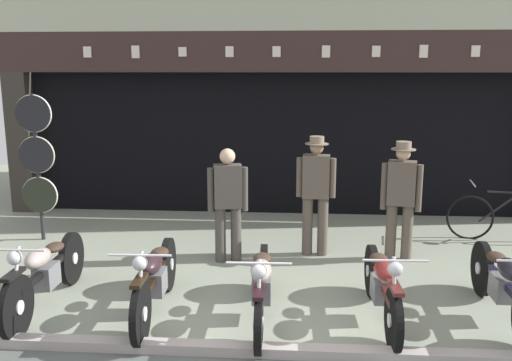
% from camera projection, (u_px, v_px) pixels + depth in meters
% --- Properties ---
extents(shop_facade, '(10.27, 4.42, 6.69)m').
position_uv_depth(shop_facade, '(280.00, 111.00, 11.60)').
color(shop_facade, black).
rests_on(shop_facade, ground).
extents(motorcycle_left, '(0.62, 2.10, 0.92)m').
position_uv_depth(motorcycle_left, '(45.00, 272.00, 6.14)').
color(motorcycle_left, black).
rests_on(motorcycle_left, ground).
extents(motorcycle_center_left, '(0.62, 2.03, 0.92)m').
position_uv_depth(motorcycle_center_left, '(155.00, 278.00, 5.97)').
color(motorcycle_center_left, black).
rests_on(motorcycle_center_left, ground).
extents(motorcycle_center, '(0.62, 2.04, 0.90)m').
position_uv_depth(motorcycle_center, '(262.00, 284.00, 5.84)').
color(motorcycle_center, black).
rests_on(motorcycle_center, ground).
extents(motorcycle_center_right, '(0.62, 1.93, 0.91)m').
position_uv_depth(motorcycle_center_right, '(382.00, 284.00, 5.82)').
color(motorcycle_center_right, black).
rests_on(motorcycle_center_right, ground).
extents(motorcycle_right, '(0.62, 2.07, 0.92)m').
position_uv_depth(motorcycle_right, '(503.00, 284.00, 5.81)').
color(motorcycle_right, black).
rests_on(motorcycle_right, ground).
extents(salesman_left, '(0.55, 0.30, 1.60)m').
position_uv_depth(salesman_left, '(228.00, 200.00, 7.57)').
color(salesman_left, '#47423D').
rests_on(salesman_left, ground).
extents(shopkeeper_center, '(0.56, 0.33, 1.74)m').
position_uv_depth(shopkeeper_center, '(316.00, 190.00, 7.83)').
color(shopkeeper_center, brown).
rests_on(shopkeeper_center, ground).
extents(salesman_right, '(0.55, 0.34, 1.69)m').
position_uv_depth(salesman_right, '(401.00, 195.00, 7.64)').
color(salesman_right, brown).
rests_on(salesman_right, ground).
extents(tyre_sign_pole, '(0.58, 0.06, 2.29)m').
position_uv_depth(tyre_sign_pole, '(37.00, 156.00, 8.45)').
color(tyre_sign_pole, '#232328').
rests_on(tyre_sign_pole, ground).
extents(advert_board_near, '(0.80, 0.03, 1.00)m').
position_uv_depth(advert_board_near, '(421.00, 133.00, 9.92)').
color(advert_board_near, silver).
extents(advert_board_far, '(0.65, 0.03, 1.11)m').
position_uv_depth(advert_board_far, '(491.00, 127.00, 9.81)').
color(advert_board_far, silver).
extents(leaning_bicycle, '(1.72, 0.50, 0.95)m').
position_uv_depth(leaning_bicycle, '(505.00, 217.00, 8.58)').
color(leaning_bicycle, black).
rests_on(leaning_bicycle, ground).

